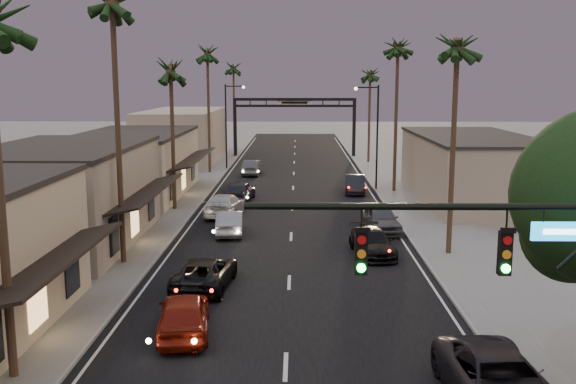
{
  "coord_description": "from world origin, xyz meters",
  "views": [
    {
      "loc": [
        0.37,
        -9.89,
        9.33
      ],
      "look_at": [
        -0.21,
        29.48,
        2.5
      ],
      "focal_mm": 40.0,
      "sensor_mm": 36.0,
      "label": 1
    }
  ],
  "objects_px": {
    "palm_rb": "(398,43)",
    "curbside_black": "(372,243)",
    "palm_rc": "(370,71)",
    "arch": "(295,112)",
    "curbside_near": "(499,382)",
    "oncoming_pickup": "(205,273)",
    "streetlight_right": "(374,129)",
    "palm_lc": "(170,65)",
    "traffic_signal": "(535,273)",
    "oncoming_red": "(184,314)",
    "palm_far": "(233,65)",
    "streetlight_left": "(229,119)",
    "palm_ra": "(458,39)",
    "palm_ld": "(207,49)",
    "oncoming_silver": "(230,222)"
  },
  "relations": [
    {
      "from": "curbside_black",
      "to": "palm_rb",
      "type": "bearing_deg",
      "value": 71.83
    },
    {
      "from": "palm_rc",
      "to": "oncoming_red",
      "type": "relative_size",
      "value": 2.62
    },
    {
      "from": "streetlight_right",
      "to": "curbside_black",
      "type": "relative_size",
      "value": 1.89
    },
    {
      "from": "streetlight_left",
      "to": "palm_far",
      "type": "height_order",
      "value": "palm_far"
    },
    {
      "from": "arch",
      "to": "streetlight_right",
      "type": "distance_m",
      "value": 25.94
    },
    {
      "from": "palm_ld",
      "to": "palm_rb",
      "type": "height_order",
      "value": "same"
    },
    {
      "from": "palm_rb",
      "to": "oncoming_red",
      "type": "relative_size",
      "value": 3.05
    },
    {
      "from": "palm_ra",
      "to": "curbside_black",
      "type": "relative_size",
      "value": 2.77
    },
    {
      "from": "palm_rb",
      "to": "oncoming_red",
      "type": "bearing_deg",
      "value": -111.71
    },
    {
      "from": "palm_rb",
      "to": "curbside_black",
      "type": "height_order",
      "value": "palm_rb"
    },
    {
      "from": "palm_lc",
      "to": "oncoming_red",
      "type": "xyz_separation_m",
      "value": [
        4.76,
        -23.26,
        -9.68
      ]
    },
    {
      "from": "palm_far",
      "to": "palm_ld",
      "type": "bearing_deg",
      "value": -90.75
    },
    {
      "from": "streetlight_left",
      "to": "palm_rc",
      "type": "xyz_separation_m",
      "value": [
        15.52,
        6.0,
        5.14
      ]
    },
    {
      "from": "arch",
      "to": "streetlight_left",
      "type": "distance_m",
      "value": 13.85
    },
    {
      "from": "palm_ra",
      "to": "oncoming_silver",
      "type": "relative_size",
      "value": 2.94
    },
    {
      "from": "palm_far",
      "to": "curbside_black",
      "type": "relative_size",
      "value": 2.77
    },
    {
      "from": "palm_rb",
      "to": "oncoming_pickup",
      "type": "bearing_deg",
      "value": -115.77
    },
    {
      "from": "arch",
      "to": "palm_rb",
      "type": "bearing_deg",
      "value": -71.7
    },
    {
      "from": "palm_ra",
      "to": "curbside_black",
      "type": "distance_m",
      "value": 11.53
    },
    {
      "from": "streetlight_right",
      "to": "curbside_black",
      "type": "height_order",
      "value": "streetlight_right"
    },
    {
      "from": "streetlight_right",
      "to": "oncoming_silver",
      "type": "height_order",
      "value": "streetlight_right"
    },
    {
      "from": "streetlight_right",
      "to": "palm_rc",
      "type": "bearing_deg",
      "value": 84.95
    },
    {
      "from": "streetlight_right",
      "to": "palm_lc",
      "type": "relative_size",
      "value": 0.74
    },
    {
      "from": "streetlight_right",
      "to": "traffic_signal",
      "type": "bearing_deg",
      "value": -91.72
    },
    {
      "from": "curbside_black",
      "to": "traffic_signal",
      "type": "bearing_deg",
      "value": -92.91
    },
    {
      "from": "curbside_near",
      "to": "arch",
      "type": "bearing_deg",
      "value": 91.55
    },
    {
      "from": "palm_rc",
      "to": "palm_rb",
      "type": "bearing_deg",
      "value": -90.0
    },
    {
      "from": "traffic_signal",
      "to": "curbside_near",
      "type": "distance_m",
      "value": 5.51
    },
    {
      "from": "traffic_signal",
      "to": "palm_rb",
      "type": "distance_m",
      "value": 40.77
    },
    {
      "from": "palm_ra",
      "to": "oncoming_pickup",
      "type": "xyz_separation_m",
      "value": [
        -12.44,
        -5.76,
        -10.74
      ]
    },
    {
      "from": "palm_far",
      "to": "curbside_near",
      "type": "relative_size",
      "value": 2.3
    },
    {
      "from": "palm_ld",
      "to": "oncoming_silver",
      "type": "bearing_deg",
      "value": -79.66
    },
    {
      "from": "curbside_near",
      "to": "curbside_black",
      "type": "relative_size",
      "value": 1.2
    },
    {
      "from": "palm_rc",
      "to": "curbside_near",
      "type": "height_order",
      "value": "palm_rc"
    },
    {
      "from": "palm_rc",
      "to": "palm_lc",
      "type": "bearing_deg",
      "value": -121.56
    },
    {
      "from": "traffic_signal",
      "to": "palm_lc",
      "type": "distance_m",
      "value": 35.46
    },
    {
      "from": "oncoming_pickup",
      "to": "palm_rc",
      "type": "bearing_deg",
      "value": -100.13
    },
    {
      "from": "palm_ra",
      "to": "curbside_black",
      "type": "bearing_deg",
      "value": -179.15
    },
    {
      "from": "palm_far",
      "to": "oncoming_pickup",
      "type": "bearing_deg",
      "value": -85.73
    },
    {
      "from": "oncoming_silver",
      "to": "curbside_near",
      "type": "bearing_deg",
      "value": 110.99
    },
    {
      "from": "oncoming_pickup",
      "to": "palm_far",
      "type": "bearing_deg",
      "value": -80.66
    },
    {
      "from": "traffic_signal",
      "to": "palm_ra",
      "type": "bearing_deg",
      "value": 81.72
    },
    {
      "from": "oncoming_pickup",
      "to": "oncoming_silver",
      "type": "xyz_separation_m",
      "value": [
        0.04,
        10.41,
        0.04
      ]
    },
    {
      "from": "curbside_near",
      "to": "oncoming_pickup",
      "type": "bearing_deg",
      "value": 128.73
    },
    {
      "from": "streetlight_left",
      "to": "streetlight_right",
      "type": "bearing_deg",
      "value": -43.21
    },
    {
      "from": "streetlight_left",
      "to": "curbside_near",
      "type": "height_order",
      "value": "streetlight_left"
    },
    {
      "from": "arch",
      "to": "curbside_near",
      "type": "bearing_deg",
      "value": -84.34
    },
    {
      "from": "arch",
      "to": "oncoming_pickup",
      "type": "bearing_deg",
      "value": -94.24
    },
    {
      "from": "palm_ra",
      "to": "oncoming_silver",
      "type": "height_order",
      "value": "palm_ra"
    },
    {
      "from": "palm_ld",
      "to": "oncoming_pickup",
      "type": "xyz_separation_m",
      "value": [
        4.76,
        -36.76,
        -11.71
      ]
    }
  ]
}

